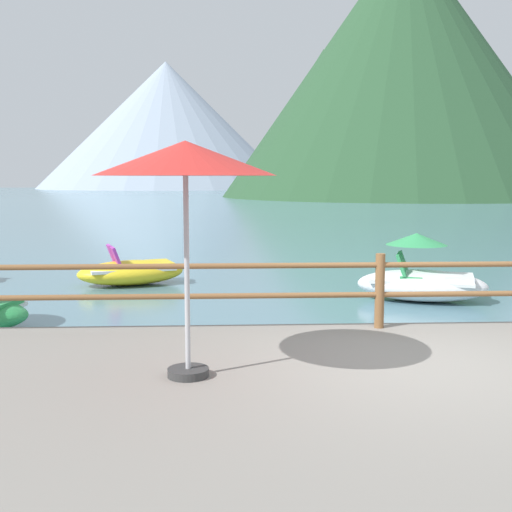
{
  "coord_description": "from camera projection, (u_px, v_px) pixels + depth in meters",
  "views": [
    {
      "loc": [
        -1.95,
        -6.26,
        2.3
      ],
      "look_at": [
        -1.4,
        5.0,
        0.9
      ],
      "focal_mm": 44.44,
      "sensor_mm": 36.0,
      "label": 1
    }
  ],
  "objects": [
    {
      "name": "pedal_boat_2",
      "position": [
        132.0,
        272.0,
        13.66
      ],
      "size": [
        2.54,
        1.86,
        0.86
      ],
      "color": "yellow",
      "rests_on": "ground"
    },
    {
      "name": "cliff_headland",
      "position": [
        390.0,
        76.0,
        75.33
      ],
      "size": [
        42.65,
        42.65,
        30.5
      ],
      "color": "#284C2D",
      "rests_on": "ground"
    },
    {
      "name": "dock_railing",
      "position": [
        380.0,
        282.0,
        8.0
      ],
      "size": [
        23.92,
        0.12,
        0.95
      ],
      "color": "brown",
      "rests_on": "promenade_dock"
    },
    {
      "name": "promenade_dock",
      "position": [
        509.0,
        484.0,
        4.38
      ],
      "size": [
        28.0,
        8.0,
        0.4
      ],
      "primitive_type": "cube",
      "color": "gray",
      "rests_on": "ground"
    },
    {
      "name": "distant_peak",
      "position": [
        167.0,
        126.0,
        132.55
      ],
      "size": [
        53.44,
        53.44,
        26.12
      ],
      "primitive_type": "cone",
      "color": "#93A3B7",
      "rests_on": "ground"
    },
    {
      "name": "beach_umbrella",
      "position": [
        185.0,
        162.0,
        5.84
      ],
      "size": [
        1.7,
        1.7,
        2.24
      ],
      "color": "#B2B2B7",
      "rests_on": "promenade_dock"
    },
    {
      "name": "pedal_boat_0",
      "position": [
        422.0,
        279.0,
        11.85
      ],
      "size": [
        2.64,
        1.9,
        1.27
      ],
      "color": "white",
      "rests_on": "ground"
    },
    {
      "name": "ground_plane",
      "position": [
        252.0,
        209.0,
        46.23
      ],
      "size": [
        200.0,
        200.0,
        0.0
      ],
      "primitive_type": "plane",
      "color": "slate"
    }
  ]
}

